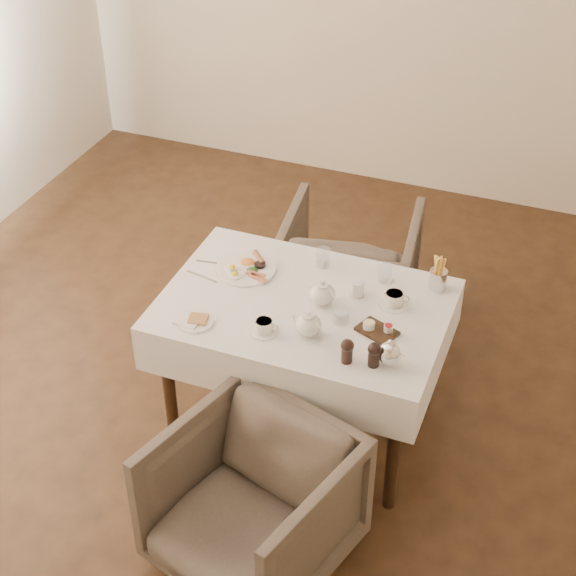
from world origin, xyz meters
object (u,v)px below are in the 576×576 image
Objects in this scene: table at (304,324)px; armchair_near at (252,504)px; breakfast_plate at (247,268)px; armchair_far at (349,269)px; teapot_centre at (322,293)px.

armchair_near is (0.08, -0.81, -0.31)m from table.
breakfast_plate is at bearing 156.62° from table.
teapot_centre reaches higher than armchair_far.
armchair_near is at bearing -84.37° from table.
breakfast_plate is (-0.29, -0.75, 0.43)m from armchair_far.
teapot_centre is (0.14, -0.88, 0.48)m from armchair_far.
armchair_near is 2.51× the size of breakfast_plate.
armchair_far is (-0.14, 1.72, 0.01)m from armchair_near.
table reaches higher than armchair_near.
table is 8.01× the size of teapot_centre.
breakfast_plate is (-0.43, 0.96, 0.44)m from armchair_near.
armchair_near is 0.97m from teapot_centre.
table is 1.77× the size of armchair_near.
breakfast_plate reaches higher than armchair_near.
breakfast_plate is (-0.35, 0.15, 0.13)m from table.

